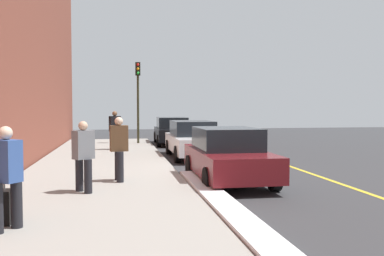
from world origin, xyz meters
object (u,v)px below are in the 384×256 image
object	(u,v)px
parked_car_white	(193,139)
pedestrian_grey_coat	(83,154)
parked_car_black	(172,131)
pedestrian_black_coat	(115,129)
parked_car_maroon	(228,155)
pedestrian_brown_coat	(119,147)
rolling_suitcase	(5,207)
pedestrian_blue_coat	(6,175)
traffic_light_pole	(138,89)

from	to	relation	value
parked_car_white	pedestrian_grey_coat	size ratio (longest dim) A/B	2.94
parked_car_black	pedestrian_black_coat	xyz separation A→B (m)	(3.91, -3.13, 0.33)
parked_car_white	parked_car_maroon	size ratio (longest dim) A/B	1.14
parked_car_maroon	parked_car_black	bearing A→B (deg)	-179.97
parked_car_white	pedestrian_brown_coat	size ratio (longest dim) A/B	2.84
parked_car_black	parked_car_maroon	xyz separation A→B (m)	(12.28, 0.01, -0.00)
rolling_suitcase	pedestrian_blue_coat	bearing A→B (deg)	18.85
parked_car_maroon	traffic_light_pole	bearing A→B (deg)	-170.64
pedestrian_grey_coat	pedestrian_brown_coat	world-z (taller)	pedestrian_brown_coat
parked_car_white	parked_car_black	bearing A→B (deg)	-179.47
pedestrian_blue_coat	traffic_light_pole	xyz separation A→B (m)	(-16.02, 2.78, 2.05)
parked_car_black	pedestrian_blue_coat	distance (m)	17.27
parked_car_black	rolling_suitcase	xyz separation A→B (m)	(16.23, -4.83, -0.32)
parked_car_maroon	pedestrian_black_coat	xyz separation A→B (m)	(-8.37, -3.13, 0.33)
pedestrian_blue_coat	pedestrian_black_coat	distance (m)	12.80
parked_car_black	pedestrian_grey_coat	size ratio (longest dim) A/B	2.86
pedestrian_brown_coat	traffic_light_pole	xyz separation A→B (m)	(-11.79, 1.04, 2.04)
rolling_suitcase	traffic_light_pole	bearing A→B (deg)	169.45
pedestrian_grey_coat	traffic_light_pole	xyz separation A→B (m)	(-13.13, 1.83, 2.07)
pedestrian_blue_coat	pedestrian_black_coat	size ratio (longest dim) A/B	0.94
parked_car_black	rolling_suitcase	bearing A→B (deg)	-16.58
pedestrian_grey_coat	traffic_light_pole	bearing A→B (deg)	172.05
parked_car_black	traffic_light_pole	world-z (taller)	traffic_light_pole
parked_car_black	pedestrian_black_coat	distance (m)	5.02
parked_car_black	pedestrian_grey_coat	distance (m)	14.24
parked_car_white	rolling_suitcase	world-z (taller)	parked_car_white
parked_car_white	parked_car_maroon	distance (m)	5.94
pedestrian_blue_coat	traffic_light_pole	size ratio (longest dim) A/B	0.38
parked_car_white	pedestrian_grey_coat	bearing A→B (deg)	-27.27
parked_car_black	parked_car_maroon	size ratio (longest dim) A/B	1.11
pedestrian_grey_coat	pedestrian_black_coat	distance (m)	9.84
pedestrian_blue_coat	traffic_light_pole	world-z (taller)	traffic_light_pole
pedestrian_brown_coat	rolling_suitcase	xyz separation A→B (m)	(3.83, -1.88, -0.61)
pedestrian_brown_coat	parked_car_black	bearing A→B (deg)	166.59
parked_car_white	parked_car_maroon	world-z (taller)	same
parked_car_maroon	pedestrian_grey_coat	xyz separation A→B (m)	(1.45, -3.76, 0.26)
traffic_light_pole	pedestrian_black_coat	bearing A→B (deg)	-20.06
traffic_light_pole	rolling_suitcase	xyz separation A→B (m)	(15.62, -2.91, -2.64)
parked_car_white	rolling_suitcase	size ratio (longest dim) A/B	5.13
pedestrian_grey_coat	traffic_light_pole	size ratio (longest dim) A/B	0.37
parked_car_black	pedestrian_brown_coat	world-z (taller)	pedestrian_brown_coat
parked_car_black	parked_car_maroon	world-z (taller)	same
pedestrian_black_coat	rolling_suitcase	xyz separation A→B (m)	(12.31, -1.70, -0.65)
pedestrian_black_coat	parked_car_white	bearing A→B (deg)	52.69
pedestrian_grey_coat	rolling_suitcase	distance (m)	2.77
pedestrian_blue_coat	parked_car_white	bearing A→B (deg)	155.18
pedestrian_black_coat	pedestrian_brown_coat	size ratio (longest dim) A/B	1.05
parked_car_white	traffic_light_pole	xyz separation A→B (m)	(-5.74, -1.98, 2.32)
parked_car_white	pedestrian_blue_coat	bearing A→B (deg)	-24.82
parked_car_maroon	rolling_suitcase	world-z (taller)	parked_car_maroon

